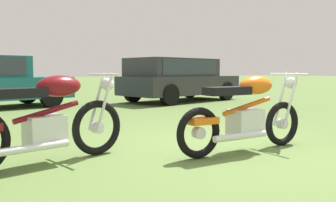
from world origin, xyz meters
The scene contains 4 objects.
ground_plane centered at (0.00, 0.00, 0.00)m, with size 120.00×120.00×0.00m, color #567038.
motorcycle_maroon centered at (-2.32, 0.36, 0.49)m, with size 1.98×0.89×1.02m.
motorcycle_orange centered at (0.05, -0.13, 0.49)m, with size 2.02×0.64×1.02m.
car_charcoal centered at (2.85, 6.86, 0.83)m, with size 4.55×3.01×1.43m.
Camera 1 is at (-2.89, -3.70, 1.03)m, focal length 38.29 mm.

